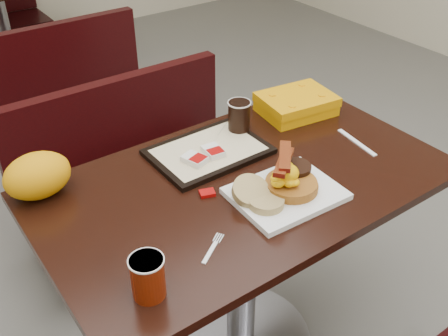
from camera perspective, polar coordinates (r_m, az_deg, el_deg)
table_near at (r=1.78m, az=1.97°, el=-11.07°), size 1.20×0.70×0.75m
bench_near_n at (r=2.25m, az=-8.88°, el=-0.81°), size 1.00×0.46×0.72m
table_far at (r=3.87m, az=-22.63°, el=12.76°), size 1.20×0.70×0.75m
bench_far_s at (r=3.25m, az=-19.06°, el=9.24°), size 1.00×0.46×0.72m
platter at (r=1.47m, az=6.71°, el=-2.78°), size 0.30×0.24×0.02m
pancake_stack at (r=1.47m, az=7.33°, el=-1.74°), size 0.16×0.16×0.03m
sausage_patty at (r=1.50m, az=7.79°, el=0.09°), size 0.09×0.09×0.01m
scrambled_eggs at (r=1.43m, az=7.00°, el=-0.73°), size 0.12×0.11×0.05m
bacon_strips at (r=1.43m, az=6.52°, el=0.78°), size 0.18×0.17×0.01m
muffin_bottom at (r=1.41m, az=4.59°, el=-3.64°), size 0.10×0.10×0.02m
muffin_top at (r=1.42m, az=2.90°, el=-2.50°), size 0.11×0.11×0.06m
coffee_cup_near at (r=1.18m, az=-8.25°, el=-11.65°), size 0.09×0.09×0.10m
fork at (r=1.30m, az=-1.53°, el=-9.13°), size 0.11×0.08×0.00m
knife at (r=1.75m, az=14.19°, el=2.72°), size 0.04×0.18×0.00m
condiment_syrup at (r=1.48m, az=1.75°, el=-2.43°), size 0.05×0.04×0.01m
condiment_ketchup at (r=1.47m, az=-1.83°, el=-2.74°), size 0.05×0.04×0.01m
tray at (r=1.64m, az=-1.69°, el=1.79°), size 0.35×0.25×0.02m
hashbrown_sleeve_left at (r=1.58m, az=-3.22°, el=0.96°), size 0.07×0.08×0.02m
hashbrown_sleeve_right at (r=1.61m, az=-1.18°, el=1.83°), size 0.06×0.07×0.02m
coffee_cup_far at (r=1.72m, az=1.65°, el=5.69°), size 0.08×0.08×0.10m
clamshell at (r=1.88m, az=7.85°, el=6.89°), size 0.27×0.22×0.07m
paper_bag at (r=1.53m, az=-19.57°, el=-0.78°), size 0.22×0.20×0.13m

